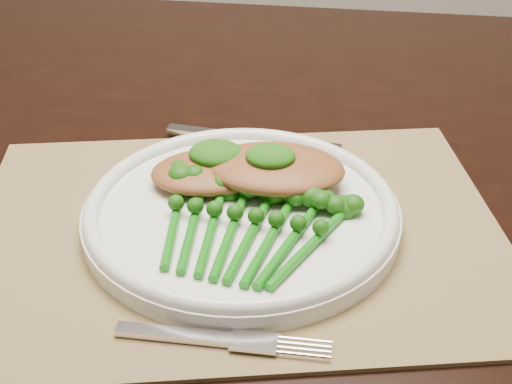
# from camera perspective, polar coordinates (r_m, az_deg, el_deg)

# --- Properties ---
(dining_table) EXTENTS (1.61, 0.93, 0.75)m
(dining_table) POSITION_cam_1_polar(r_m,az_deg,el_deg) (1.09, -1.51, -12.37)
(dining_table) COLOR black
(dining_table) RESTS_ON ground
(placemat) EXTENTS (0.57, 0.46, 0.00)m
(placemat) POSITION_cam_1_polar(r_m,az_deg,el_deg) (0.68, -1.49, -3.10)
(placemat) COLOR olive
(placemat) RESTS_ON dining_table
(dinner_plate) EXTENTS (0.30, 0.30, 0.03)m
(dinner_plate) POSITION_cam_1_polar(r_m,az_deg,el_deg) (0.68, -1.18, -1.54)
(dinner_plate) COLOR white
(dinner_plate) RESTS_ON placemat
(knife) EXTENTS (0.20, 0.04, 0.01)m
(knife) POSITION_cam_1_polar(r_m,az_deg,el_deg) (0.82, -1.63, 4.46)
(knife) COLOR silver
(knife) RESTS_ON placemat
(fork) EXTENTS (0.17, 0.02, 0.01)m
(fork) POSITION_cam_1_polar(r_m,az_deg,el_deg) (0.56, -1.59, -11.79)
(fork) COLOR silver
(fork) RESTS_ON placemat
(chicken_fillet_left) EXTENTS (0.14, 0.11, 0.02)m
(chicken_fillet_left) POSITION_cam_1_polar(r_m,az_deg,el_deg) (0.71, -3.57, 1.67)
(chicken_fillet_left) COLOR brown
(chicken_fillet_left) RESTS_ON dinner_plate
(chicken_fillet_right) EXTENTS (0.14, 0.10, 0.03)m
(chicken_fillet_right) POSITION_cam_1_polar(r_m,az_deg,el_deg) (0.70, 1.55, 1.93)
(chicken_fillet_right) COLOR brown
(chicken_fillet_right) RESTS_ON dinner_plate
(pesto_dollop_left) EXTENTS (0.05, 0.05, 0.02)m
(pesto_dollop_left) POSITION_cam_1_polar(r_m,az_deg,el_deg) (0.71, -3.20, 3.11)
(pesto_dollop_left) COLOR #15470A
(pesto_dollop_left) RESTS_ON chicken_fillet_left
(pesto_dollop_right) EXTENTS (0.05, 0.04, 0.02)m
(pesto_dollop_right) POSITION_cam_1_polar(r_m,az_deg,el_deg) (0.69, 1.17, 2.89)
(pesto_dollop_right) COLOR #15470A
(pesto_dollop_right) RESTS_ON chicken_fillet_right
(broccolini_bundle) EXTENTS (0.17, 0.19, 0.04)m
(broccolini_bundle) POSITION_cam_1_polar(r_m,az_deg,el_deg) (0.63, -1.29, -3.41)
(broccolini_bundle) COLOR #10690D
(broccolini_bundle) RESTS_ON dinner_plate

